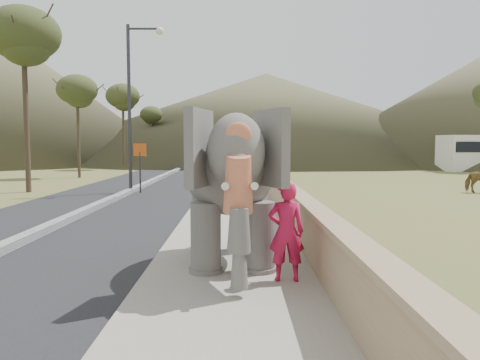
% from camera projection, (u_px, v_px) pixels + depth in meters
% --- Properties ---
extents(ground, '(160.00, 160.00, 0.00)m').
position_uv_depth(ground, '(230.00, 266.00, 9.21)').
color(ground, olive).
rests_on(ground, ground).
extents(road, '(7.00, 120.00, 0.03)m').
position_uv_depth(road, '(112.00, 202.00, 19.14)').
color(road, black).
rests_on(road, ground).
extents(median, '(0.35, 120.00, 0.22)m').
position_uv_depth(median, '(112.00, 200.00, 19.13)').
color(median, black).
rests_on(median, ground).
extents(walkway, '(3.00, 120.00, 0.15)m').
position_uv_depth(walkway, '(233.00, 200.00, 19.17)').
color(walkway, '#9E9687').
rests_on(walkway, ground).
extents(parapet, '(0.30, 120.00, 1.10)m').
position_uv_depth(parapet, '(274.00, 189.00, 19.14)').
color(parapet, tan).
rests_on(parapet, ground).
extents(lamppost, '(1.76, 0.36, 8.00)m').
position_uv_depth(lamppost, '(136.00, 91.00, 22.26)').
color(lamppost, '#2B2B2F').
rests_on(lamppost, ground).
extents(signboard, '(0.60, 0.08, 2.40)m').
position_uv_depth(signboard, '(140.00, 159.00, 22.34)').
color(signboard, '#2D2D33').
rests_on(signboard, ground).
extents(distant_car, '(4.37, 2.09, 1.44)m').
position_uv_depth(distant_car, '(437.00, 161.00, 43.85)').
color(distant_car, silver).
rests_on(distant_car, ground).
extents(hill_far, '(80.00, 80.00, 14.00)m').
position_uv_depth(hill_far, '(266.00, 116.00, 78.47)').
color(hill_far, brown).
rests_on(hill_far, ground).
extents(elephant_and_man, '(2.34, 3.94, 2.76)m').
position_uv_depth(elephant_and_man, '(231.00, 190.00, 8.98)').
color(elephant_and_man, slate).
rests_on(elephant_and_man, ground).
extents(motorcyclist, '(1.49, 1.85, 1.90)m').
position_uv_depth(motorcyclist, '(198.00, 167.00, 32.96)').
color(motorcyclist, maroon).
rests_on(motorcyclist, ground).
extents(trees, '(47.73, 44.92, 9.20)m').
position_uv_depth(trees, '(231.00, 123.00, 34.40)').
color(trees, '#473828').
rests_on(trees, ground).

